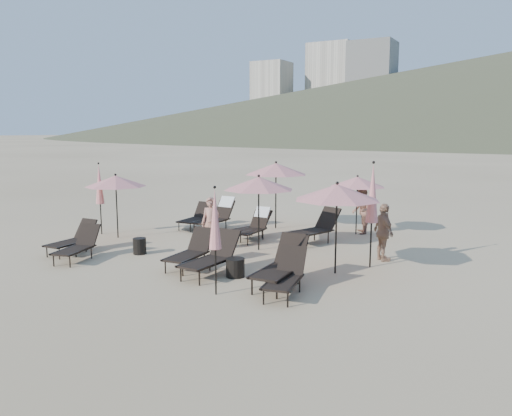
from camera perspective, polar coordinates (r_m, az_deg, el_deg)
The scene contains 26 objects.
ground at distance 12.04m, azimuth -4.57°, elevation -7.72°, with size 800.00×800.00×0.00m, color #D6BA8C.
hotel_skyline at distance 298.80m, azimuth 10.05°, elevation 12.60°, with size 109.00×82.00×55.00m.
lounger_0 at distance 15.03m, azimuth -20.18°, elevation -3.30°, with size 0.65×1.55×0.88m.
lounger_1 at distance 14.14m, azimuth -19.68°, elevation -4.01°, with size 0.94×1.62×0.88m.
lounger_2 at distance 12.73m, azimuth -7.47°, elevation -4.86°, with size 0.72×1.63×0.92m.
lounger_3 at distance 11.98m, azimuth -5.07°, elevation -5.49°, with size 0.75×1.77×1.00m.
lounger_4 at distance 11.13m, azimuth 2.92°, elevation -6.43°, with size 0.77×1.86×1.05m.
lounger_5 at distance 10.57m, azimuth 3.40°, elevation -7.65°, with size 0.89×1.67×0.91m.
lounger_6 at distance 17.84m, azimuth -6.89°, elevation -1.00°, with size 0.66×1.54×0.87m.
lounger_7 at distance 17.39m, azimuth -4.51°, elevation -0.80°, with size 0.74×1.82×1.11m.
lounger_8 at distance 15.81m, azimuth -0.21°, elevation -1.96°, with size 0.60×1.58×0.98m.
lounger_9 at distance 16.02m, azimuth -0.49°, elevation -2.04°, with size 0.98×1.62×0.87m.
lounger_10 at distance 15.40m, azimuth 6.80°, elevation -2.23°, with size 1.27×1.95×1.05m.
umbrella_open_0 at distance 16.52m, azimuth -15.74°, elevation 2.98°, with size 1.93×1.93×2.08m.
umbrella_open_1 at distance 14.21m, azimuth 0.31°, elevation 2.83°, with size 2.04×2.04×2.20m.
umbrella_open_2 at distance 11.96m, azimuth 9.25°, elevation 1.78°, with size 2.08×2.08×2.24m.
umbrella_open_3 at distance 17.47m, azimuth 2.30°, elevation 4.48°, with size 2.22×2.22×2.39m.
umbrella_open_4 at distance 16.79m, azimuth 11.52°, elevation 2.94°, with size 1.85×1.85×1.99m.
umbrella_closed_0 at distance 10.32m, azimuth -4.70°, elevation -1.32°, with size 0.27×0.27×2.31m.
umbrella_closed_1 at distance 12.72m, azimuth 13.17°, elevation 1.59°, with size 0.31×0.31×2.69m.
umbrella_closed_2 at distance 17.28m, azimuth -17.46°, elevation 2.58°, with size 0.28×0.28×2.40m.
side_table_0 at distance 14.39m, azimuth -13.16°, elevation -4.25°, with size 0.37×0.37×0.45m, color black.
side_table_1 at distance 11.87m, azimuth -2.39°, elevation -6.82°, with size 0.45×0.45×0.45m, color black.
beachgoer_a at distance 14.43m, azimuth -5.19°, elevation -1.80°, with size 0.56×0.37×1.54m, color #AD725E.
beachgoer_b at distance 17.06m, azimuth 11.95°, elevation -0.30°, with size 0.76×0.59×1.56m, color #97634E.
beachgoer_c at distance 13.62m, azimuth 14.37°, elevation -2.70°, with size 0.90×0.37×1.54m, color #A77C5F.
Camera 1 is at (6.49, -9.55, 3.41)m, focal length 35.00 mm.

